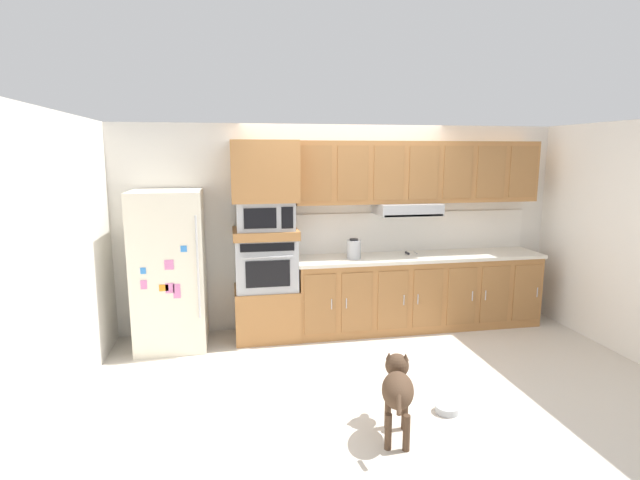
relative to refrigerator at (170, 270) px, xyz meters
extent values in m
plane|color=beige|center=(2.07, -0.68, -0.88)|extent=(9.60, 9.60, 0.00)
cube|color=silver|center=(2.07, 0.43, 0.37)|extent=(6.20, 0.12, 2.50)
cube|color=silver|center=(-0.73, -0.68, 0.37)|extent=(0.12, 7.10, 2.50)
cube|color=white|center=(4.87, -0.68, 0.37)|extent=(0.12, 7.10, 2.50)
cube|color=silver|center=(0.00, 0.00, 0.00)|extent=(0.76, 0.70, 1.76)
cylinder|color=silver|center=(0.33, -0.37, 0.10)|extent=(0.02, 0.02, 1.10)
cube|color=pink|center=(-0.22, -0.35, -0.06)|extent=(0.06, 0.01, 0.09)
cube|color=pink|center=(0.04, -0.35, -0.11)|extent=(0.09, 0.01, 0.10)
cube|color=orange|center=(-0.03, -0.35, -0.11)|extent=(0.10, 0.01, 0.07)
cube|color=#337FDB|center=(0.20, -0.35, 0.30)|extent=(0.06, 0.01, 0.07)
cube|color=#337FDB|center=(-0.22, -0.35, 0.09)|extent=(0.05, 0.01, 0.07)
cube|color=pink|center=(0.10, -0.35, -0.15)|extent=(0.07, 0.01, 0.15)
cube|color=pink|center=(0.04, -0.35, 0.14)|extent=(0.09, 0.01, 0.10)
cube|color=#A8703D|center=(1.07, 0.07, -0.58)|extent=(0.74, 0.62, 0.60)
cube|color=#A8AAAF|center=(1.07, 0.07, 0.02)|extent=(0.70, 0.58, 0.60)
cube|color=black|center=(1.07, -0.23, -0.04)|extent=(0.49, 0.01, 0.30)
cube|color=black|center=(1.07, -0.23, 0.26)|extent=(0.59, 0.01, 0.09)
cylinder|color=#A8AAAF|center=(1.07, -0.25, 0.15)|extent=(0.56, 0.02, 0.02)
cube|color=#A8703D|center=(1.07, 0.07, 0.37)|extent=(0.74, 0.62, 0.10)
cube|color=#A8AAAF|center=(1.07, 0.07, 0.58)|extent=(0.64, 0.53, 0.32)
cube|color=black|center=(1.00, -0.20, 0.58)|extent=(0.35, 0.01, 0.22)
cube|color=black|center=(1.30, -0.20, 0.58)|extent=(0.13, 0.01, 0.24)
cube|color=#A8703D|center=(1.07, 0.07, 1.08)|extent=(0.74, 0.62, 0.68)
cube|color=#A8703D|center=(2.96, 0.07, -0.44)|extent=(3.04, 0.60, 0.88)
cube|color=#9A6738|center=(1.66, -0.24, -0.42)|extent=(0.36, 0.01, 0.70)
cylinder|color=#BCBCC1|center=(1.79, -0.25, -0.42)|extent=(0.01, 0.01, 0.12)
cube|color=#9A6738|center=(2.09, -0.24, -0.42)|extent=(0.36, 0.01, 0.70)
cylinder|color=#BCBCC1|center=(1.96, -0.25, -0.42)|extent=(0.01, 0.01, 0.12)
cube|color=#9A6738|center=(2.53, -0.24, -0.42)|extent=(0.36, 0.01, 0.70)
cylinder|color=#BCBCC1|center=(2.66, -0.25, -0.42)|extent=(0.01, 0.01, 0.12)
cube|color=#9A6738|center=(2.96, -0.24, -0.42)|extent=(0.36, 0.01, 0.70)
cylinder|color=#BCBCC1|center=(2.83, -0.25, -0.42)|extent=(0.01, 0.01, 0.12)
cube|color=#9A6738|center=(3.40, -0.24, -0.42)|extent=(0.36, 0.01, 0.70)
cylinder|color=#BCBCC1|center=(3.53, -0.25, -0.42)|extent=(0.01, 0.01, 0.12)
cube|color=#9A6738|center=(3.83, -0.24, -0.42)|extent=(0.36, 0.01, 0.70)
cylinder|color=#BCBCC1|center=(3.70, -0.25, -0.42)|extent=(0.01, 0.01, 0.12)
cube|color=#9A6738|center=(4.27, -0.24, -0.42)|extent=(0.36, 0.01, 0.70)
cylinder|color=#BCBCC1|center=(4.40, -0.25, -0.42)|extent=(0.01, 0.01, 0.12)
cube|color=silver|center=(2.96, 0.07, 0.02)|extent=(3.08, 0.64, 0.04)
cube|color=white|center=(2.96, 0.36, 0.29)|extent=(3.08, 0.02, 0.50)
cube|color=#A8703D|center=(2.96, 0.20, 1.05)|extent=(3.04, 0.34, 0.74)
cube|color=#A8AAAF|center=(2.80, 0.13, 0.61)|extent=(0.76, 0.48, 0.14)
cube|color=black|center=(2.80, -0.09, 0.55)|extent=(0.72, 0.04, 0.02)
cube|color=#9A6738|center=(1.66, 0.02, 1.05)|extent=(0.36, 0.01, 0.63)
cube|color=#9A6738|center=(2.09, 0.02, 1.05)|extent=(0.36, 0.01, 0.63)
cube|color=#9A6738|center=(2.53, 0.02, 1.05)|extent=(0.36, 0.01, 0.63)
cube|color=#9A6738|center=(2.96, 0.02, 1.05)|extent=(0.36, 0.01, 0.63)
cube|color=#9A6738|center=(3.40, 0.02, 1.05)|extent=(0.36, 0.01, 0.63)
cube|color=#9A6738|center=(3.83, 0.02, 1.05)|extent=(0.36, 0.01, 0.63)
cube|color=#9A6738|center=(4.27, 0.02, 1.05)|extent=(0.36, 0.01, 0.63)
cylinder|color=black|center=(2.83, 0.15, 0.05)|extent=(0.03, 0.10, 0.03)
cylinder|color=silver|center=(2.94, 0.15, 0.05)|extent=(0.01, 0.12, 0.01)
cylinder|color=#A8AAAF|center=(2.11, 0.02, 0.15)|extent=(0.17, 0.17, 0.22)
cylinder|color=black|center=(2.11, 0.02, 0.27)|extent=(0.10, 0.10, 0.02)
ellipsoid|color=#473323|center=(1.88, -2.23, -0.48)|extent=(0.36, 0.46, 0.24)
sphere|color=#473323|center=(1.97, -1.96, -0.41)|extent=(0.19, 0.19, 0.19)
ellipsoid|color=#312318|center=(2.00, -1.86, -0.43)|extent=(0.10, 0.13, 0.07)
cone|color=#473323|center=(1.90, -1.95, -0.33)|extent=(0.05, 0.05, 0.06)
cone|color=#473323|center=(2.03, -1.99, -0.33)|extent=(0.05, 0.05, 0.06)
cylinder|color=#473323|center=(1.80, -2.48, -0.46)|extent=(0.07, 0.14, 0.11)
cylinder|color=#473323|center=(1.86, -2.07, -0.74)|extent=(0.05, 0.05, 0.28)
cylinder|color=#473323|center=(1.99, -2.11, -0.74)|extent=(0.05, 0.05, 0.28)
cylinder|color=#473323|center=(1.77, -2.35, -0.74)|extent=(0.05, 0.05, 0.28)
cylinder|color=#473323|center=(1.90, -2.39, -0.74)|extent=(0.05, 0.05, 0.28)
cylinder|color=#B2B7BC|center=(2.43, -1.94, -0.85)|extent=(0.20, 0.20, 0.06)
cylinder|color=brown|center=(2.43, -1.94, -0.84)|extent=(0.15, 0.15, 0.03)
camera|label=1|loc=(0.68, -5.46, 1.28)|focal=27.25mm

